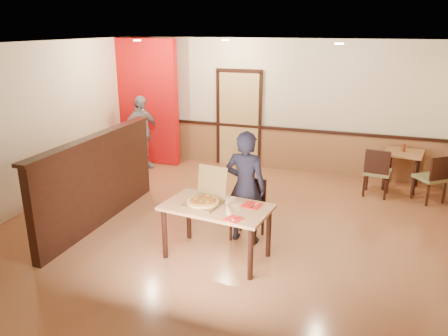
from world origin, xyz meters
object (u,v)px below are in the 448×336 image
Objects in this scene: side_chair_right at (433,176)px; passerby at (141,133)px; pizza_box at (205,200)px; diner at (246,187)px; main_table at (217,213)px; condiment at (404,148)px; side_table at (403,161)px; side_chair_left at (377,171)px; diner_chair at (249,206)px.

side_chair_right is 0.56× the size of passerby.
diner is at bearing 64.07° from pizza_box.
main_table is 4.46m from condiment.
diner reaches higher than passerby.
main_table is 4.46m from side_table.
side_chair_right is 4.42m from pizza_box.
main_table is 4.30m from side_chair_right.
main_table is 1.63× the size of side_chair_left.
side_chair_right is at bearing -50.85° from side_table.
side_table is at bearing 59.30° from diner_chair.
diner_chair is at bearing 2.80° from side_chair_right.
pizza_box reaches higher than diner_chair.
main_table is at bearing -100.98° from diner_chair.
diner_chair is 2.93m from side_chair_left.
passerby is 2.79× the size of pizza_box.
condiment is at bearing 63.01° from main_table.
passerby is (-3.15, 2.41, 0.32)m from diner_chair.
pizza_box is at bearing 61.32° from side_chair_left.
main_table reaches higher than side_table.
side_chair_left reaches higher than main_table.
side_chair_right is 0.54× the size of diner.
condiment reaches higher than side_table.
side_table is at bearing -88.55° from side_chair_right.
diner_chair is 3.70m from side_table.
side_table is (-0.49, 0.60, 0.07)m from side_chair_right.
diner_chair is at bearing -127.07° from condiment.
pizza_box is (2.73, -3.15, 0.01)m from passerby.
side_chair_right is (2.98, 3.09, -0.16)m from main_table.
passerby is (-3.13, 2.56, -0.02)m from diner.
side_chair_right is 5.90m from passerby.
main_table is at bearing -123.70° from condiment.
diner_chair is 3.60m from side_chair_right.
side_chair_left is (1.79, 2.32, 0.02)m from diner_chair.
diner_chair is 3.98m from passerby.
main_table is at bearing 63.73° from side_chair_left.
side_chair_left is at bearing -126.57° from side_table.
side_table is 5.01× the size of condiment.
side_chair_right is (2.74, 2.34, 0.00)m from diner_chair.
side_chair_left is 0.95m from side_chair_right.
diner is (-2.27, -3.09, 0.27)m from side_table.
side_chair_left reaches higher than diner_chair.
main_table is 2.59× the size of pizza_box.
side_chair_left is 0.83m from condiment.
main_table is at bearing 71.95° from diner.
condiment is (2.23, 2.96, 0.33)m from diner_chair.
diner reaches higher than main_table.
passerby is at bearing -174.41° from side_table.
side_chair_right reaches higher than diner_chair.
side_table is 4.55m from pizza_box.
side_chair_left is at bearing -125.09° from condiment.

